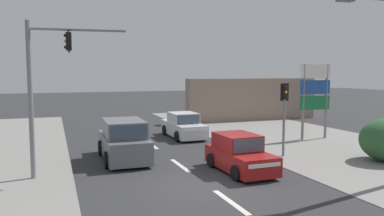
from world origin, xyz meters
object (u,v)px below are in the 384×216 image
at_px(suv_oncoming_mid, 124,141).
at_px(sedan_oncoming_near, 183,126).
at_px(traffic_signal_mast, 45,79).
at_px(shopping_plaza_sign, 315,91).
at_px(pedestal_signal_right_kerb, 284,107).
at_px(hatchback_kerbside_parked, 239,154).

height_order(suv_oncoming_mid, sedan_oncoming_near, suv_oncoming_mid).
relative_size(traffic_signal_mast, suv_oncoming_mid, 1.31).
xyz_separation_m(shopping_plaza_sign, suv_oncoming_mid, (-11.93, -1.45, -2.10)).
distance_m(pedestal_signal_right_kerb, sedan_oncoming_near, 7.61).
xyz_separation_m(traffic_signal_mast, suv_oncoming_mid, (3.29, 1.98, -2.95)).
relative_size(suv_oncoming_mid, sedan_oncoming_near, 1.08).
xyz_separation_m(hatchback_kerbside_parked, sedan_oncoming_near, (0.53, 8.58, 0.00)).
xyz_separation_m(traffic_signal_mast, sedan_oncoming_near, (7.92, 6.87, -3.13)).
distance_m(shopping_plaza_sign, sedan_oncoming_near, 8.38).
xyz_separation_m(shopping_plaza_sign, hatchback_kerbside_parked, (-7.82, -5.15, -2.28)).
bearing_deg(pedestal_signal_right_kerb, sedan_oncoming_near, 111.91).
bearing_deg(suv_oncoming_mid, sedan_oncoming_near, 46.47).
height_order(shopping_plaza_sign, suv_oncoming_mid, shopping_plaza_sign).
relative_size(shopping_plaza_sign, sedan_oncoming_near, 1.08).
distance_m(traffic_signal_mast, pedestal_signal_right_kerb, 10.78).
bearing_deg(pedestal_signal_right_kerb, suv_oncoming_mid, 164.90).
height_order(pedestal_signal_right_kerb, suv_oncoming_mid, pedestal_signal_right_kerb).
relative_size(traffic_signal_mast, pedestal_signal_right_kerb, 1.69).
bearing_deg(hatchback_kerbside_parked, sedan_oncoming_near, 86.47).
xyz_separation_m(pedestal_signal_right_kerb, hatchback_kerbside_parked, (-3.29, -1.71, -1.71)).
bearing_deg(suv_oncoming_mid, traffic_signal_mast, -148.88).
height_order(hatchback_kerbside_parked, sedan_oncoming_near, sedan_oncoming_near).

